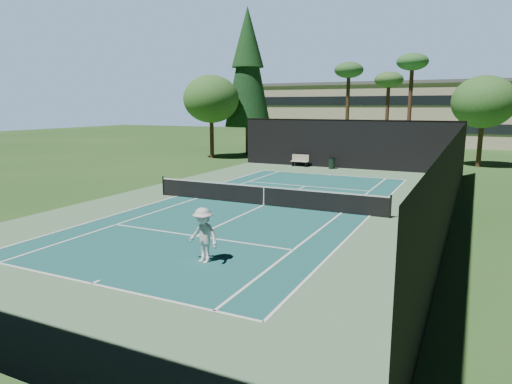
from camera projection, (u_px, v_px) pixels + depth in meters
ground at (264, 205)px, 23.71m from camera, size 160.00×160.00×0.00m
apron_slab at (264, 205)px, 23.71m from camera, size 18.00×32.00×0.01m
court_surface at (264, 205)px, 23.71m from camera, size 10.97×23.77×0.01m
court_lines at (264, 205)px, 23.71m from camera, size 11.07×23.87×0.01m
tennis_net at (264, 195)px, 23.61m from camera, size 12.90×0.10×1.10m
fence at (264, 167)px, 23.40m from camera, size 18.04×32.05×4.03m
player at (203, 235)px, 14.89m from camera, size 1.31×0.92×1.84m
tennis_ball_b at (265, 189)px, 28.30m from camera, size 0.07×0.07×0.07m
tennis_ball_c at (287, 197)px, 25.87m from camera, size 0.06×0.06×0.06m
tennis_ball_d at (210, 184)px, 29.84m from camera, size 0.08×0.08×0.08m
park_bench at (300, 160)px, 38.97m from camera, size 1.50×0.45×1.02m
trash_bin at (332, 163)px, 37.51m from camera, size 0.56×0.56×0.95m
pine_tree at (248, 62)px, 46.54m from camera, size 4.80×4.80×15.00m
palm_a at (349, 74)px, 44.30m from camera, size 2.80×2.80×9.32m
palm_b at (389, 83)px, 44.73m from camera, size 2.80×2.80×8.42m
palm_c at (412, 66)px, 40.77m from camera, size 2.80×2.80×9.77m
decid_tree_a at (484, 102)px, 37.91m from camera, size 5.12×5.12×7.62m
decid_tree_c at (211, 99)px, 44.56m from camera, size 5.44×5.44×8.09m
campus_building at (402, 113)px, 63.64m from camera, size 40.50×12.50×8.30m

